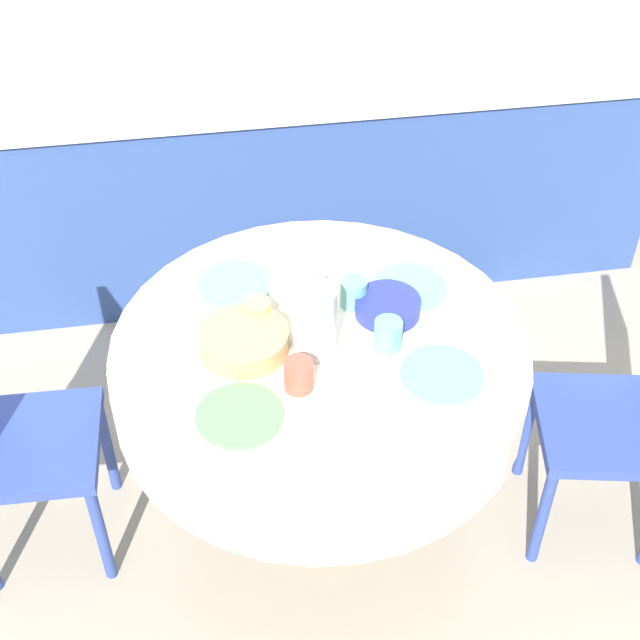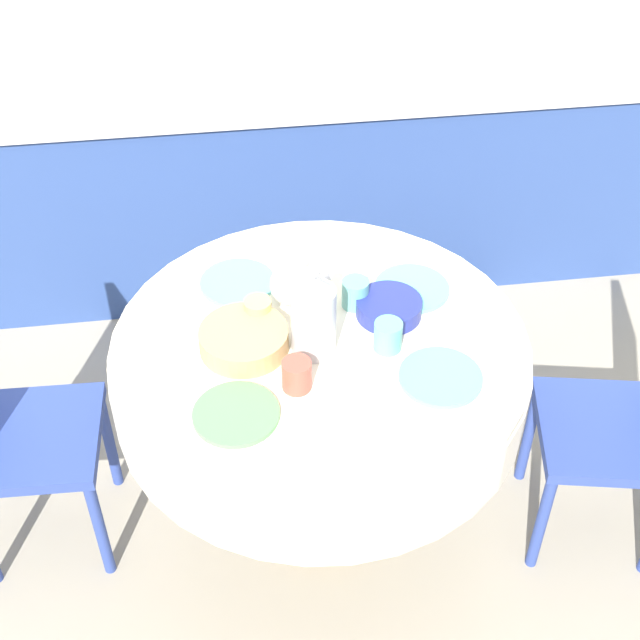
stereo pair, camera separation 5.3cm
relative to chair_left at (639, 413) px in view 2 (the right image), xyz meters
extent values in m
plane|color=#9E937F|center=(-0.93, 0.19, -0.53)|extent=(12.00, 12.00, 0.00)
cube|color=#2D4784|center=(-0.93, 1.56, -0.10)|extent=(3.20, 0.60, 0.86)
cube|color=beige|center=(-0.93, 1.56, 0.35)|extent=(3.24, 0.64, 0.04)
cylinder|color=brown|center=(-0.93, 0.19, -0.51)|extent=(0.44, 0.44, 0.04)
cylinder|color=brown|center=(-0.93, 0.19, -0.23)|extent=(0.11, 0.11, 0.51)
cylinder|color=silver|center=(-0.93, 0.19, 0.11)|extent=(1.20, 1.20, 0.18)
cylinder|color=silver|center=(-0.93, 0.19, 0.22)|extent=(1.19, 1.19, 0.03)
cube|color=#2D428E|center=(-0.08, 0.02, -0.08)|extent=(0.47, 0.47, 0.04)
cylinder|color=#2D428E|center=(-0.29, -0.12, -0.32)|extent=(0.04, 0.04, 0.43)
cylinder|color=#2D428E|center=(-0.22, 0.22, -0.32)|extent=(0.04, 0.04, 0.43)
cylinder|color=#2D428E|center=(0.13, 0.15, -0.32)|extent=(0.04, 0.04, 0.43)
cube|color=#2D428E|center=(-1.79, 0.22, -0.08)|extent=(0.41, 0.41, 0.04)
cylinder|color=#2D428E|center=(-1.61, 0.39, -0.32)|extent=(0.04, 0.04, 0.43)
cylinder|color=#2D428E|center=(-1.62, 0.04, -0.32)|extent=(0.04, 0.04, 0.43)
cylinder|color=#2D428E|center=(-1.96, 0.40, -0.32)|extent=(0.04, 0.04, 0.43)
cylinder|color=#5BA85B|center=(-1.18, -0.07, 0.24)|extent=(0.23, 0.23, 0.01)
cylinder|color=#CC4C3D|center=(-1.01, 0.02, 0.28)|extent=(0.08, 0.08, 0.09)
cylinder|color=#60BCB7|center=(-0.62, -0.01, 0.24)|extent=(0.23, 0.23, 0.01)
cylinder|color=#5BA39E|center=(-0.74, 0.14, 0.28)|extent=(0.08, 0.08, 0.09)
cylinder|color=#60BCB7|center=(-1.14, 0.48, 0.24)|extent=(0.23, 0.23, 0.01)
cylinder|color=#DBB766|center=(-1.09, 0.28, 0.28)|extent=(0.08, 0.08, 0.09)
cylinder|color=#60BCB7|center=(-0.62, 0.38, 0.24)|extent=(0.23, 0.23, 0.01)
cylinder|color=#5BA39E|center=(-0.80, 0.33, 0.28)|extent=(0.08, 0.08, 0.09)
cylinder|color=#B2B2B7|center=(-0.95, 0.16, 0.34)|extent=(0.13, 0.13, 0.21)
cone|color=#B2B2B7|center=(-0.95, 0.16, 0.47)|extent=(0.11, 0.11, 0.05)
sphere|color=#B2B2B7|center=(-0.95, 0.16, 0.51)|extent=(0.04, 0.04, 0.04)
cylinder|color=white|center=(-0.99, 0.36, 0.24)|extent=(0.07, 0.07, 0.01)
sphere|color=white|center=(-0.99, 0.36, 0.31)|extent=(0.13, 0.13, 0.13)
cylinder|color=white|center=(-0.91, 0.36, 0.32)|extent=(0.08, 0.02, 0.05)
sphere|color=white|center=(-0.99, 0.36, 0.39)|extent=(0.03, 0.03, 0.03)
cylinder|color=tan|center=(-1.14, 0.19, 0.27)|extent=(0.25, 0.25, 0.07)
cylinder|color=navy|center=(-0.71, 0.28, 0.26)|extent=(0.19, 0.19, 0.05)
camera|label=1|loc=(-1.23, -1.64, 1.94)|focal=50.00mm
camera|label=2|loc=(-1.18, -1.65, 1.94)|focal=50.00mm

